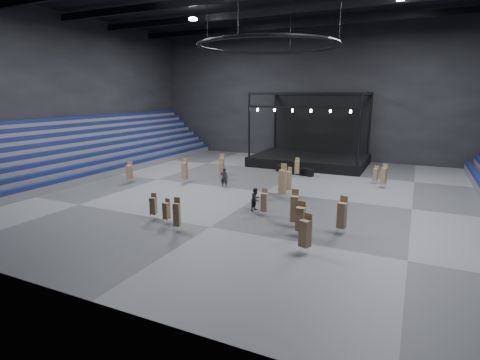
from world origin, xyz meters
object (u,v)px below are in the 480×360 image
at_px(chair_stack_5, 342,215).
at_px(chair_stack_16, 283,181).
at_px(chair_stack_0, 264,202).
at_px(chair_stack_3, 166,210).
at_px(chair_stack_1, 297,167).
at_px(chair_stack_4, 376,174).
at_px(chair_stack_12, 221,170).
at_px(flight_case_left, 281,169).
at_px(crew_member, 256,199).
at_px(chair_stack_7, 153,205).
at_px(man_center, 224,177).
at_px(chair_stack_8, 301,218).
at_px(chair_stack_9, 130,172).
at_px(chair_stack_2, 185,170).
at_px(flight_case_right, 308,172).
at_px(chair_stack_13, 384,175).
at_px(chair_stack_14, 288,180).
at_px(chair_stack_6, 222,165).
at_px(flight_case_mid, 298,171).
at_px(chair_stack_11, 305,233).
at_px(stage, 311,153).
at_px(chair_stack_10, 294,208).
at_px(chair_stack_15, 177,214).

xyz_separation_m(chair_stack_5, chair_stack_16, (-6.29, 6.46, 0.24)).
bearing_deg(chair_stack_0, chair_stack_3, -149.58).
xyz_separation_m(chair_stack_1, chair_stack_4, (8.20, 0.32, -0.14)).
xyz_separation_m(chair_stack_12, chair_stack_16, (7.92, -3.53, 0.31)).
relative_size(flight_case_left, crew_member, 0.63).
bearing_deg(chair_stack_4, chair_stack_7, -115.06).
bearing_deg(man_center, chair_stack_8, 116.85).
distance_m(chair_stack_8, chair_stack_9, 21.25).
bearing_deg(chair_stack_12, chair_stack_9, -168.10).
bearing_deg(flight_case_left, chair_stack_8, -67.44).
xyz_separation_m(chair_stack_2, man_center, (4.36, 0.38, -0.38)).
xyz_separation_m(flight_case_right, chair_stack_8, (4.45, -18.08, 0.82)).
bearing_deg(chair_stack_13, chair_stack_2, -143.34).
xyz_separation_m(flight_case_left, chair_stack_16, (3.93, -11.02, 1.18)).
bearing_deg(chair_stack_14, man_center, -161.51).
relative_size(chair_stack_0, man_center, 1.08).
bearing_deg(chair_stack_6, flight_case_left, 34.77).
height_order(flight_case_mid, chair_stack_8, chair_stack_8).
distance_m(flight_case_right, chair_stack_12, 9.93).
relative_size(man_center, crew_member, 1.05).
distance_m(chair_stack_5, chair_stack_11, 4.26).
xyz_separation_m(chair_stack_3, man_center, (-1.29, 11.22, 0.00)).
distance_m(flight_case_left, chair_stack_2, 12.09).
bearing_deg(chair_stack_12, chair_stack_4, 4.36).
xyz_separation_m(stage, chair_stack_0, (2.42, -22.79, -0.36)).
xyz_separation_m(chair_stack_6, man_center, (2.37, -3.95, -0.37)).
bearing_deg(chair_stack_12, flight_case_left, 44.23).
xyz_separation_m(flight_case_left, crew_member, (3.17, -15.19, 0.53)).
relative_size(chair_stack_1, chair_stack_10, 0.80).
bearing_deg(flight_case_right, chair_stack_4, -4.54).
distance_m(chair_stack_4, chair_stack_14, 10.22).
xyz_separation_m(chair_stack_6, chair_stack_15, (5.18, -16.08, -0.16)).
distance_m(chair_stack_5, chair_stack_6, 19.41).
xyz_separation_m(chair_stack_12, chair_stack_14, (7.85, -1.67, 0.00)).
bearing_deg(flight_case_left, chair_stack_0, -75.25).
distance_m(chair_stack_5, chair_stack_14, 10.48).
xyz_separation_m(flight_case_mid, man_center, (-4.91, -8.62, 0.57)).
bearing_deg(chair_stack_1, chair_stack_15, -105.67).
relative_size(stage, chair_stack_5, 5.50).
bearing_deg(chair_stack_12, chair_stack_0, -64.02).
distance_m(chair_stack_2, chair_stack_16, 11.01).
xyz_separation_m(flight_case_left, chair_stack_10, (7.04, -17.55, 0.99)).
bearing_deg(flight_case_mid, chair_stack_5, -64.51).
bearing_deg(chair_stack_16, chair_stack_5, -41.05).
bearing_deg(flight_case_mid, chair_stack_13, -13.83).
xyz_separation_m(chair_stack_4, crew_member, (-7.50, -13.64, -0.08)).
xyz_separation_m(chair_stack_0, chair_stack_7, (-7.07, -4.12, -0.07)).
bearing_deg(chair_stack_8, chair_stack_16, 116.16).
bearing_deg(chair_stack_13, crew_member, -107.96).
bearing_deg(crew_member, chair_stack_8, -120.00).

